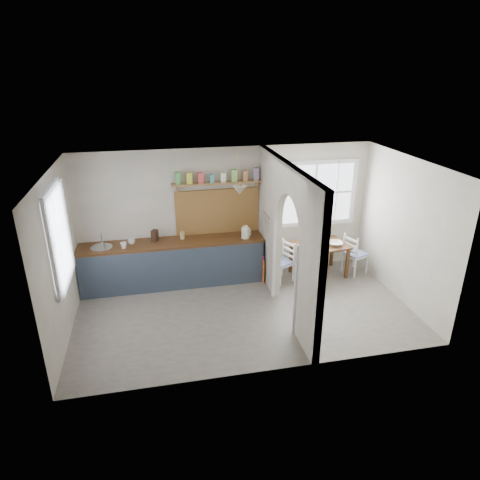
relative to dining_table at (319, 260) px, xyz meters
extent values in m
cube|color=gray|center=(-1.78, -1.07, -0.34)|extent=(5.80, 3.20, 0.01)
cube|color=beige|center=(-1.78, -1.07, 2.26)|extent=(5.80, 3.20, 0.01)
cube|color=beige|center=(-1.78, 0.53, 0.96)|extent=(5.80, 0.01, 2.60)
cube|color=beige|center=(-1.78, -2.67, 0.96)|extent=(5.80, 0.01, 2.60)
cube|color=beige|center=(-4.68, -1.07, 0.96)|extent=(0.01, 3.20, 2.60)
cube|color=beige|center=(1.12, -1.07, 0.96)|extent=(0.01, 3.20, 2.60)
cube|color=beige|center=(-1.08, -2.27, 0.96)|extent=(0.12, 0.80, 2.60)
cube|color=beige|center=(-1.08, -0.07, 0.96)|extent=(0.12, 1.20, 2.60)
cube|color=beige|center=(-1.08, -1.27, 1.74)|extent=(0.12, 1.20, 1.05)
cube|color=#4E301C|center=(-2.91, 0.23, 0.54)|extent=(3.50, 0.60, 0.05)
cube|color=#373B45|center=(-2.91, -0.05, 0.09)|extent=(3.50, 0.03, 0.85)
cube|color=#432919|center=(-2.91, 0.28, 0.09)|extent=(3.46, 0.45, 0.85)
cylinder|color=#B4B7BD|center=(-4.21, 0.23, 0.55)|extent=(0.40, 0.40, 0.02)
cube|color=olive|center=(-1.99, 0.51, 1.01)|extent=(1.65, 0.03, 0.90)
cube|color=#AF854D|center=(-1.99, 0.42, 1.61)|extent=(1.75, 0.20, 0.03)
cube|color=green|center=(-2.73, 0.42, 1.72)|extent=(0.09, 0.09, 0.18)
cube|color=gold|center=(-2.52, 0.42, 1.72)|extent=(0.09, 0.09, 0.18)
cube|color=#B43231|center=(-2.31, 0.42, 1.72)|extent=(0.09, 0.09, 0.18)
cube|color=teal|center=(-2.09, 0.42, 1.72)|extent=(0.09, 0.09, 0.18)
cube|color=#FEFEC8|center=(-1.88, 0.42, 1.72)|extent=(0.09, 0.09, 0.18)
cube|color=#80BF54|center=(-1.67, 0.42, 1.72)|extent=(0.09, 0.09, 0.18)
cube|color=#B9743D|center=(-1.45, 0.42, 1.72)|extent=(0.09, 0.09, 0.18)
cube|color=gray|center=(-1.24, 0.42, 1.72)|extent=(0.09, 0.09, 0.18)
cone|color=silver|center=(-1.63, 0.08, 1.54)|extent=(0.26, 0.26, 0.16)
cylinder|color=#B4B7BD|center=(-1.17, -0.17, 1.11)|extent=(0.02, 0.50, 0.02)
imported|color=silver|center=(-3.80, 0.10, 0.62)|extent=(0.14, 0.14, 0.11)
imported|color=white|center=(-3.67, 0.26, 0.61)|extent=(0.17, 0.17, 0.11)
cube|color=#432919|center=(-3.23, 0.34, 0.67)|extent=(0.15, 0.17, 0.22)
cylinder|color=tan|center=(-2.71, 0.33, 0.63)|extent=(0.12, 0.12, 0.14)
cube|color=#B0275E|center=(-1.20, -0.09, -0.06)|extent=(0.02, 0.03, 0.59)
cube|color=orange|center=(-1.20, -0.15, -0.09)|extent=(0.02, 0.03, 0.53)
imported|color=silver|center=(0.29, -0.09, 0.37)|extent=(0.34, 0.34, 0.07)
imported|color=#487746|center=(-0.16, -0.20, 0.39)|extent=(0.14, 0.14, 0.10)
cylinder|color=black|center=(-0.34, 0.01, 0.35)|extent=(0.22, 0.22, 0.02)
imported|color=#6A4981|center=(0.04, 0.18, 0.43)|extent=(0.21, 0.21, 0.18)
camera|label=1|loc=(-3.20, -7.38, 3.71)|focal=32.00mm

